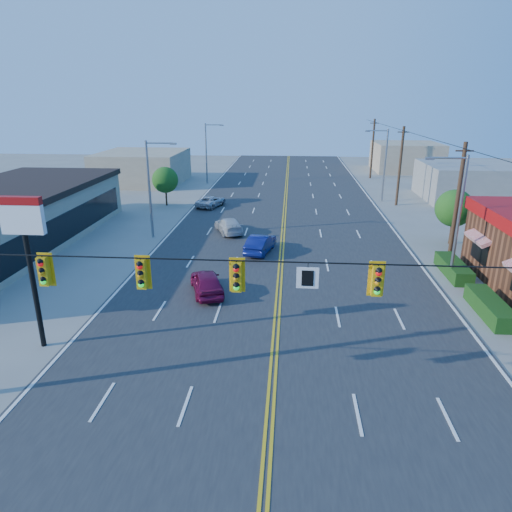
# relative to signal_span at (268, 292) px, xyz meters

# --- Properties ---
(ground) EXTENTS (160.00, 160.00, 0.00)m
(ground) POSITION_rel_signal_span_xyz_m (0.12, 0.00, -4.89)
(ground) COLOR gray
(ground) RESTS_ON ground
(road) EXTENTS (20.00, 120.00, 0.06)m
(road) POSITION_rel_signal_span_xyz_m (0.12, 20.00, -4.86)
(road) COLOR #2D2D30
(road) RESTS_ON ground
(signal_span) EXTENTS (24.32, 0.34, 9.00)m
(signal_span) POSITION_rel_signal_span_xyz_m (0.00, 0.00, 0.00)
(signal_span) COLOR #47301E
(signal_span) RESTS_ON ground
(pizza_hut_sign) EXTENTS (1.90, 0.30, 6.85)m
(pizza_hut_sign) POSITION_rel_signal_span_xyz_m (-10.88, 4.00, 0.30)
(pizza_hut_sign) COLOR black
(pizza_hut_sign) RESTS_ON ground
(streetlight_se) EXTENTS (2.55, 0.25, 8.00)m
(streetlight_se) POSITION_rel_signal_span_xyz_m (10.91, 14.00, -0.37)
(streetlight_se) COLOR gray
(streetlight_se) RESTS_ON ground
(streetlight_ne) EXTENTS (2.55, 0.25, 8.00)m
(streetlight_ne) POSITION_rel_signal_span_xyz_m (10.91, 38.00, -0.37)
(streetlight_ne) COLOR gray
(streetlight_ne) RESTS_ON ground
(streetlight_sw) EXTENTS (2.55, 0.25, 8.00)m
(streetlight_sw) POSITION_rel_signal_span_xyz_m (-10.67, 22.00, -0.37)
(streetlight_sw) COLOR gray
(streetlight_sw) RESTS_ON ground
(streetlight_nw) EXTENTS (2.55, 0.25, 8.00)m
(streetlight_nw) POSITION_rel_signal_span_xyz_m (-10.67, 48.00, -0.37)
(streetlight_nw) COLOR gray
(streetlight_nw) RESTS_ON ground
(utility_pole_near) EXTENTS (0.28, 0.28, 8.40)m
(utility_pole_near) POSITION_rel_signal_span_xyz_m (12.32, 18.00, -0.69)
(utility_pole_near) COLOR #47301E
(utility_pole_near) RESTS_ON ground
(utility_pole_mid) EXTENTS (0.28, 0.28, 8.40)m
(utility_pole_mid) POSITION_rel_signal_span_xyz_m (12.32, 36.00, -0.69)
(utility_pole_mid) COLOR #47301E
(utility_pole_mid) RESTS_ON ground
(utility_pole_far) EXTENTS (0.28, 0.28, 8.40)m
(utility_pole_far) POSITION_rel_signal_span_xyz_m (12.32, 54.00, -0.69)
(utility_pole_far) COLOR #47301E
(utility_pole_far) RESTS_ON ground
(tree_kfc_rear) EXTENTS (2.94, 2.94, 4.41)m
(tree_kfc_rear) POSITION_rel_signal_span_xyz_m (13.62, 22.00, -1.95)
(tree_kfc_rear) COLOR #47301E
(tree_kfc_rear) RESTS_ON ground
(tree_west) EXTENTS (2.80, 2.80, 4.20)m
(tree_west) POSITION_rel_signal_span_xyz_m (-12.88, 34.00, -2.09)
(tree_west) COLOR #47301E
(tree_west) RESTS_ON ground
(bld_east_mid) EXTENTS (12.00, 10.00, 4.00)m
(bld_east_mid) POSITION_rel_signal_span_xyz_m (22.12, 40.00, -2.89)
(bld_east_mid) COLOR gray
(bld_east_mid) RESTS_ON ground
(bld_west_far) EXTENTS (11.00, 12.00, 4.20)m
(bld_west_far) POSITION_rel_signal_span_xyz_m (-19.88, 48.00, -2.79)
(bld_west_far) COLOR tan
(bld_west_far) RESTS_ON ground
(bld_east_far) EXTENTS (10.00, 10.00, 4.40)m
(bld_east_far) POSITION_rel_signal_span_xyz_m (19.12, 62.00, -2.69)
(bld_east_far) COLOR tan
(bld_east_far) RESTS_ON ground
(car_magenta) EXTENTS (2.87, 4.42, 1.40)m
(car_magenta) POSITION_rel_signal_span_xyz_m (-4.19, 10.60, -4.19)
(car_magenta) COLOR maroon
(car_magenta) RESTS_ON ground
(car_blue) EXTENTS (2.33, 4.36, 1.36)m
(car_blue) POSITION_rel_signal_span_xyz_m (-1.51, 18.55, -4.20)
(car_blue) COLOR navy
(car_blue) RESTS_ON ground
(car_white) EXTENTS (3.30, 4.72, 1.27)m
(car_white) POSITION_rel_signal_span_xyz_m (-4.62, 23.72, -4.25)
(car_white) COLOR beige
(car_white) RESTS_ON ground
(car_silver) EXTENTS (3.18, 4.62, 1.17)m
(car_silver) POSITION_rel_signal_span_xyz_m (-7.85, 33.47, -4.30)
(car_silver) COLOR #B7B8BD
(car_silver) RESTS_ON ground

